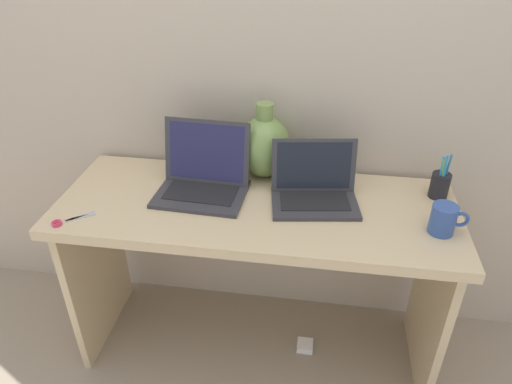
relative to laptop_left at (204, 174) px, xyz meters
The scene contains 10 objects.
ground_plane 0.86m from the laptop_left, 18.52° to the right, with size 6.00×6.00×0.00m, color gray.
back_wall 0.50m from the laptop_left, 50.06° to the left, with size 4.40×0.04×2.40m, color #BCAD99.
desk 0.32m from the laptop_left, 18.52° to the right, with size 1.47×0.56×0.76m.
laptop_left is the anchor object (origin of this frame).
laptop_right 0.42m from the laptop_left, ahead, with size 0.34×0.26×0.22m.
green_vase 0.27m from the laptop_left, 35.70° to the left, with size 0.21×0.21×0.30m.
coffee_mug 0.86m from the laptop_left, 10.05° to the right, with size 0.13×0.09×0.10m.
pen_cup 0.88m from the laptop_left, ahead, with size 0.07×0.07×0.18m.
scissors 0.52m from the laptop_left, 146.49° to the right, with size 0.13×0.11×0.01m.
power_brick 0.92m from the laptop_left, ahead, with size 0.07×0.07×0.03m, color white.
Camera 1 is at (0.21, -1.42, 1.70)m, focal length 32.74 mm.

